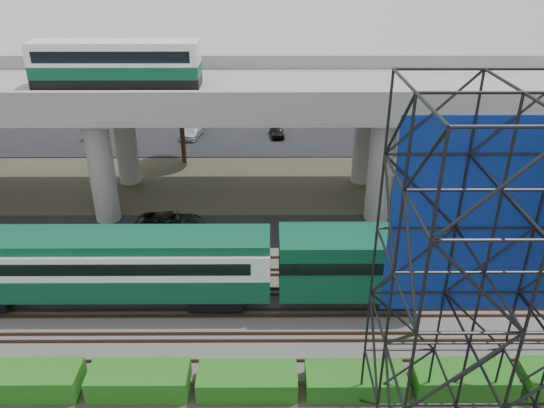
{
  "coord_description": "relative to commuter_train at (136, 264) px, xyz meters",
  "views": [
    {
      "loc": [
        2.06,
        -22.54,
        18.83
      ],
      "look_at": [
        2.19,
        6.0,
        4.53
      ],
      "focal_mm": 35.0,
      "sensor_mm": 36.0,
      "label": 1
    }
  ],
  "objects": [
    {
      "name": "parking_lot",
      "position": [
        5.32,
        32.0,
        -2.84
      ],
      "size": [
        90.0,
        18.0,
        0.08
      ],
      "primitive_type": "cube",
      "color": "black",
      "rests_on": "ground"
    },
    {
      "name": "commuter_train",
      "position": [
        0.0,
        0.0,
        0.0
      ],
      "size": [
        29.3,
        3.06,
        4.3
      ],
      "color": "black",
      "rests_on": "rail_tracks"
    },
    {
      "name": "overpass",
      "position": [
        4.66,
        14.0,
        5.33
      ],
      "size": [
        80.0,
        12.0,
        12.4
      ],
      "color": "#9E9B93",
      "rests_on": "ground"
    },
    {
      "name": "hedge_strip",
      "position": [
        6.32,
        -6.3,
        -2.32
      ],
      "size": [
        34.6,
        1.8,
        1.2
      ],
      "color": "#135613",
      "rests_on": "ground"
    },
    {
      "name": "scaffold_tower",
      "position": [
        15.97,
        -9.98,
        4.59
      ],
      "size": [
        9.36,
        6.36,
        15.0
      ],
      "color": "black",
      "rests_on": "ground"
    },
    {
      "name": "rail_tracks",
      "position": [
        5.32,
        -0.0,
        -2.6
      ],
      "size": [
        90.0,
        9.52,
        0.16
      ],
      "color": "#472D1E",
      "rests_on": "ballast_bed"
    },
    {
      "name": "service_road",
      "position": [
        5.32,
        8.5,
        -2.84
      ],
      "size": [
        90.0,
        5.0,
        0.08
      ],
      "primitive_type": "cube",
      "color": "black",
      "rests_on": "ground"
    },
    {
      "name": "harbor_water",
      "position": [
        5.32,
        54.0,
        -2.87
      ],
      "size": [
        140.0,
        40.0,
        0.03
      ],
      "primitive_type": "cube",
      "color": "#40546A",
      "rests_on": "ground"
    },
    {
      "name": "ground",
      "position": [
        5.32,
        -2.0,
        -2.88
      ],
      "size": [
        140.0,
        140.0,
        0.0
      ],
      "primitive_type": "plane",
      "color": "#474233",
      "rests_on": "ground"
    },
    {
      "name": "parked_cars",
      "position": [
        6.99,
        31.71,
        -2.19
      ],
      "size": [
        35.08,
        9.87,
        1.31
      ],
      "color": "silver",
      "rests_on": "parking_lot"
    },
    {
      "name": "suv",
      "position": [
        0.27,
        8.64,
        -2.13
      ],
      "size": [
        4.87,
        2.36,
        1.33
      ],
      "primitive_type": "imported",
      "rotation": [
        0.0,
        0.0,
        1.54
      ],
      "color": "black",
      "rests_on": "service_road"
    },
    {
      "name": "trees",
      "position": [
        0.65,
        14.17,
        2.69
      ],
      "size": [
        40.94,
        16.94,
        7.69
      ],
      "color": "#382314",
      "rests_on": "ground"
    },
    {
      "name": "ballast_bed",
      "position": [
        5.32,
        0.0,
        -2.78
      ],
      "size": [
        90.0,
        12.0,
        0.2
      ],
      "primitive_type": "cube",
      "color": "slate",
      "rests_on": "ground"
    }
  ]
}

